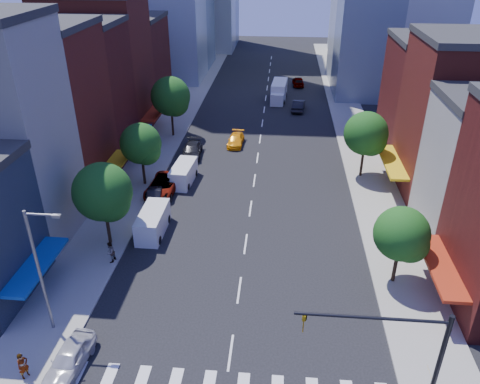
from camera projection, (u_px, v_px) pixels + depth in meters
The scene contains 28 objects.
ground at pixel (231, 353), 29.41m from camera, with size 220.00×220.00×0.00m, color black.
sidewalk_left at pixel (172, 125), 65.41m from camera, with size 5.00×120.00×0.15m, color gray.
sidewalk_right at pixel (354, 131), 63.44m from camera, with size 5.00×120.00×0.15m, color gray.
bldg_left_2 at pixel (37, 114), 45.22m from camera, with size 12.00×9.00×16.00m, color maroon.
bldg_left_3 at pixel (73, 94), 52.91m from camera, with size 12.00×8.00×15.00m, color #4A1412.
bldg_left_4 at pixel (99, 67), 59.88m from camera, with size 12.00×9.00×17.00m, color maroon.
bldg_left_5 at pixel (123, 66), 69.16m from camera, with size 12.00×10.00×13.00m, color #4A1412.
bldg_right_2 at pixel (472, 120), 45.22m from camera, with size 12.00×10.00×15.00m, color maroon.
bldg_right_3 at pixel (440, 99), 54.46m from camera, with size 12.00×10.00×13.00m, color #4A1412.
traffic_signal at pixel (423, 377), 22.71m from camera, with size 7.24×2.24×8.00m.
streetlight at pixel (41, 265), 28.71m from camera, with size 2.25×0.25×9.00m.
tree_left_near at pixel (104, 194), 37.56m from camera, with size 4.80×4.80×7.30m.
tree_left_mid at pixel (142, 145), 47.36m from camera, with size 4.20×4.20×6.65m.
tree_left_far at pixel (172, 98), 59.31m from camera, with size 5.00×5.00×7.75m.
tree_right_near at pixel (404, 236), 33.44m from camera, with size 4.00×4.00×6.20m.
tree_right_far at pixel (367, 135), 48.90m from camera, with size 4.60×4.60×7.20m.
parked_car_front at pixel (70, 358), 28.04m from camera, with size 1.78×4.44×1.51m, color #B8B8BD.
parked_car_second at pixel (154, 197), 45.91m from camera, with size 1.39×3.98×1.31m, color black.
parked_car_third at pixel (163, 186), 47.57m from camera, with size 2.73×5.92×1.64m, color #999999.
parked_car_rear at pixel (192, 150), 55.73m from camera, with size 2.13×5.25×1.52m, color black.
cargo_van_near at pixel (152, 223), 40.90m from camera, with size 2.10×5.06×2.15m.
cargo_van_far at pixel (183, 174), 49.53m from camera, with size 2.29×4.97×2.06m.
taxi at pixel (236, 140), 58.92m from camera, with size 1.83×4.51×1.31m, color #FFA30D.
traffic_car_oncoming at pixel (299, 105), 70.79m from camera, with size 1.69×4.85×1.60m, color black.
traffic_car_far at pixel (298, 81), 82.80m from camera, with size 1.86×4.62×1.58m, color #999999.
box_truck at pixel (279, 92), 75.03m from camera, with size 2.68×7.39×2.92m.
pedestrian_near at pixel (23, 366), 27.20m from camera, with size 0.65×0.43×1.78m, color #999999.
pedestrian_far at pixel (110, 252), 37.09m from camera, with size 0.86×0.67×1.78m, color #999999.
Camera 1 is at (2.48, -20.93, 22.88)m, focal length 35.00 mm.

